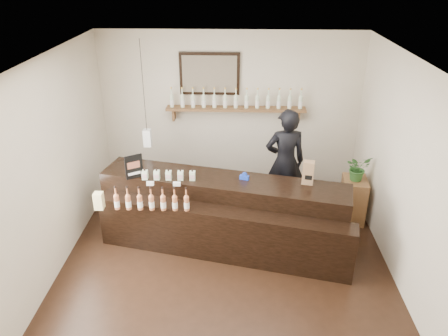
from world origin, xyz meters
name	(u,v)px	position (x,y,z in m)	size (l,w,h in m)	color
ground	(225,266)	(0.00, 0.00, 0.00)	(5.00, 5.00, 0.00)	black
room_shell	(225,154)	(0.00, 0.00, 1.70)	(5.00, 5.00, 5.00)	beige
back_wall_decor	(222,94)	(-0.14, 2.37, 1.75)	(2.66, 0.96, 1.69)	brown
counter	(222,215)	(-0.06, 0.57, 0.47)	(3.64, 1.73, 1.17)	black
promo_sign	(134,167)	(-1.32, 0.68, 1.18)	(0.23, 0.15, 0.35)	black
paper_bag	(308,173)	(1.13, 0.60, 1.17)	(0.17, 0.14, 0.34)	olive
tape_dispenser	(244,177)	(0.25, 0.69, 1.05)	(0.14, 0.09, 0.11)	#1937B0
side_cabinet	(353,200)	(2.00, 1.28, 0.36)	(0.41, 0.53, 0.73)	brown
potted_plant	(358,168)	(2.00, 1.28, 0.93)	(0.36, 0.32, 0.41)	#2C5B24
shopkeeper	(285,155)	(0.91, 1.55, 1.00)	(0.73, 0.48, 2.01)	black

